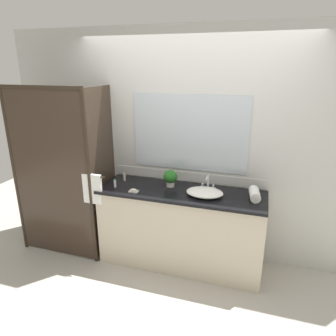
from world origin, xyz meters
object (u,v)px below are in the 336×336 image
sink_basin (205,192)px  soap_dish (134,191)px  amenity_bottle_body_wash (115,183)px  potted_plant (170,177)px  faucet (208,185)px  rolled_towel_near_edge (255,194)px  amenity_bottle_conditioner (124,177)px

sink_basin → soap_dish: bearing=-169.5°
amenity_bottle_body_wash → potted_plant: bearing=19.6°
sink_basin → faucet: size_ratio=2.27×
sink_basin → rolled_towel_near_edge: 0.50m
faucet → amenity_bottle_body_wash: 1.03m
potted_plant → amenity_bottle_body_wash: potted_plant is taller
faucet → potted_plant: (-0.41, -0.04, 0.05)m
amenity_bottle_body_wash → faucet: bearing=14.1°
faucet → amenity_bottle_conditioner: 0.99m
sink_basin → amenity_bottle_conditioner: amenity_bottle_conditioner is taller
sink_basin → amenity_bottle_body_wash: (-1.00, -0.08, 0.01)m
amenity_bottle_conditioner → rolled_towel_near_edge: bearing=-3.2°
amenity_bottle_body_wash → rolled_towel_near_edge: size_ratio=0.41×
sink_basin → potted_plant: (-0.41, 0.13, 0.07)m
amenity_bottle_conditioner → soap_dish: bearing=-49.8°
amenity_bottle_body_wash → sink_basin: bearing=4.3°
sink_basin → amenity_bottle_conditioner: size_ratio=3.94×
amenity_bottle_body_wash → amenity_bottle_conditioner: 0.22m
sink_basin → amenity_bottle_body_wash: 1.00m
amenity_bottle_conditioner → rolled_towel_near_edge: 1.49m
faucet → sink_basin: bearing=-90.0°
sink_basin → soap_dish: (-0.74, -0.14, -0.02)m
sink_basin → soap_dish: sink_basin is taller
potted_plant → rolled_towel_near_edge: (0.91, -0.07, -0.06)m
potted_plant → amenity_bottle_body_wash: size_ratio=1.94×
rolled_towel_near_edge → potted_plant: bearing=175.8°
faucet → amenity_bottle_body_wash: bearing=-165.9°
amenity_bottle_body_wash → rolled_towel_near_edge: 1.50m
potted_plant → amenity_bottle_body_wash: (-0.58, -0.21, -0.06)m
potted_plant → amenity_bottle_body_wash: 0.62m
amenity_bottle_body_wash → amenity_bottle_conditioner: size_ratio=0.99×
rolled_towel_near_edge → amenity_bottle_conditioner: bearing=176.8°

